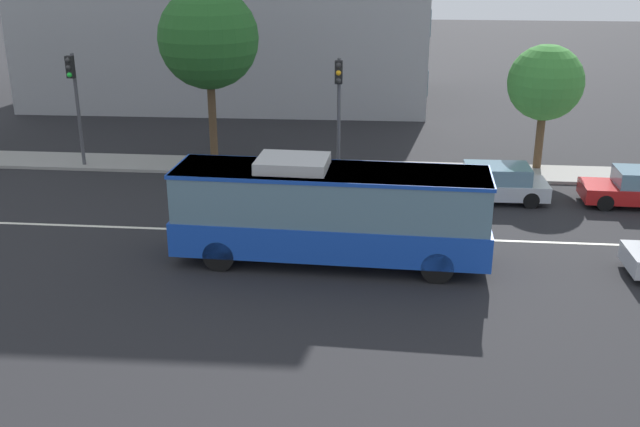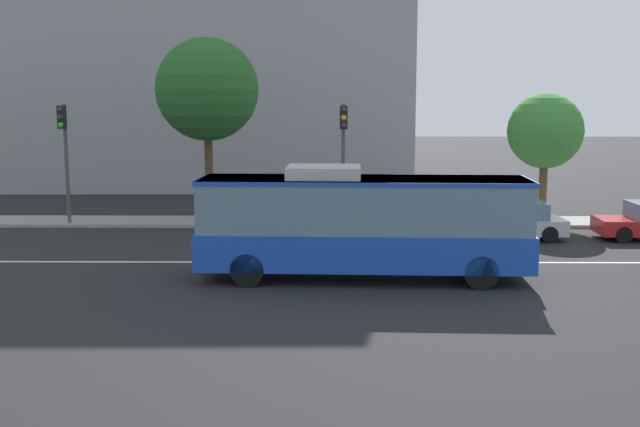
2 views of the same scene
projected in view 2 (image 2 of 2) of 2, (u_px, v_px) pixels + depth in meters
The scene contains 10 objects.
ground_plane at pixel (333, 262), 25.80m from camera, with size 160.00×160.00×0.00m, color black.
sidewalk_kerb at pixel (332, 222), 33.67m from camera, with size 80.00×2.50×0.14m, color gray.
lane_centre_line at pixel (333, 262), 25.80m from camera, with size 76.00×0.16×0.01m, color silver.
transit_bus at pixel (363, 221), 23.21m from camera, with size 10.09×2.87×3.46m.
sedan_silver at pixel (507, 221), 29.92m from camera, with size 4.54×1.90×1.46m.
traffic_light_near_corner at pixel (64, 143), 32.43m from camera, with size 0.33×0.62×5.20m.
traffic_light_mid_block at pixel (343, 144), 32.03m from camera, with size 0.32×0.62×5.20m.
street_tree_kerbside_left at pixel (545, 131), 33.80m from camera, with size 3.31×3.31×5.67m.
street_tree_kerbside_right at pixel (207, 90), 33.02m from camera, with size 4.44×4.44×8.03m.
office_block_background at pixel (208, 21), 48.16m from camera, with size 25.00×12.96×20.40m.
Camera 2 is at (-0.22, -25.25, 5.56)m, focal length 43.13 mm.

